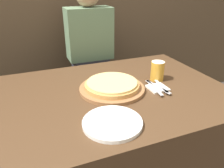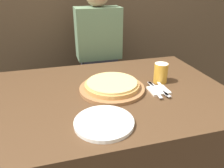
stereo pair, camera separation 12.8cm
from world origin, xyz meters
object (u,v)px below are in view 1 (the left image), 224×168
Objects in this scene: pizza_on_board at (112,86)px; fork at (154,87)px; beer_glass at (157,70)px; spoon at (161,86)px; dinner_plate at (112,123)px; diner_person at (91,66)px; dinner_knife at (158,87)px.

pizza_on_board reaches higher than fork.
spoon is at bearing -109.80° from beer_glass.
dinner_plate is 1.52× the size of spoon.
fork is at bearing -20.44° from pizza_on_board.
fork is 0.05m from spoon.
beer_glass is 0.72m from diner_person.
dinner_plate reaches higher than dinner_knife.
spoon is 0.13× the size of diner_person.
beer_glass is 0.59× the size of fork.
dinner_knife is 0.16× the size of diner_person.
beer_glass is at bearing 37.62° from dinner_plate.
spoon is (0.05, 0.00, 0.00)m from fork.
pizza_on_board reaches higher than spoon.
dinner_plate is at bearing -142.38° from beer_glass.
beer_glass reaches higher than fork.
dinner_plate is 1.03m from diner_person.
diner_person is (-0.26, 0.66, -0.16)m from beer_glass.
fork is 0.16× the size of diner_person.
beer_glass reaches higher than pizza_on_board.
beer_glass reaches higher than dinner_plate.
dinner_knife is at bearing -18.62° from pizza_on_board.
dinner_plate reaches higher than fork.
beer_glass is at bearing 60.24° from dinner_knife.
diner_person is at bearing 84.38° from pizza_on_board.
pizza_on_board is 0.30m from spoon.
dinner_plate is at bearing -100.86° from diner_person.
spoon is 0.81m from diner_person.
dinner_plate reaches higher than spoon.
pizza_on_board is 0.33m from beer_glass.
beer_glass reaches higher than spoon.
pizza_on_board is 0.70m from diner_person.
pizza_on_board is 1.82× the size of fork.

